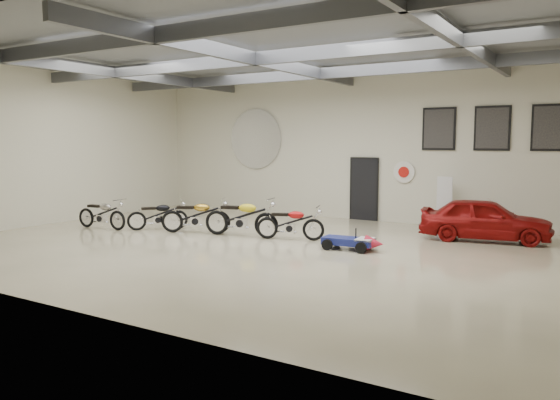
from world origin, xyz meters
The scene contains 19 objects.
floor centered at (0.00, 0.00, 0.00)m, with size 16.00×12.00×0.01m, color beige.
ceiling centered at (0.00, 0.00, 5.00)m, with size 16.00×12.00×0.01m, color slate.
back_wall centered at (0.00, 6.00, 2.50)m, with size 16.00×0.02×5.00m, color beige.
left_wall centered at (-8.00, 0.00, 2.50)m, with size 0.02×12.00×5.00m, color beige.
ceiling_beams centered at (0.00, 0.00, 4.75)m, with size 15.80×11.80×0.32m, color #505257, non-canonical shape.
door centered at (0.50, 5.95, 1.05)m, with size 0.92×0.08×2.10m, color black.
logo_plaque centered at (-4.00, 5.95, 2.80)m, with size 2.30×0.06×1.16m, color silver, non-canonical shape.
poster_left centered at (3.00, 5.96, 3.10)m, with size 1.05×0.08×1.35m, color black, non-canonical shape.
poster_mid centered at (4.60, 5.96, 3.10)m, with size 1.05×0.08×1.35m, color black, non-canonical shape.
poster_right centered at (6.20, 5.96, 3.10)m, with size 1.05×0.08×1.35m, color black, non-canonical shape.
oil_sign centered at (1.90, 5.95, 1.70)m, with size 0.72×0.10×0.72m, color white, non-canonical shape.
banner_stand centered at (3.36, 5.50, 0.85)m, with size 0.46×0.19×1.70m, color white, non-canonical shape.
motorcycle_silver centered at (-5.70, -0.10, 0.49)m, with size 1.87×0.58×0.97m, color silver, non-canonical shape.
motorcycle_black centered at (-4.09, 0.68, 0.47)m, with size 1.79×0.55×0.93m, color silver, non-canonical shape.
motorcycle_gold centered at (-2.73, 0.86, 0.53)m, with size 2.02×0.63×1.05m, color silver, non-canonical shape.
motorcycle_yellow centered at (-1.24, 1.09, 0.57)m, with size 2.19×0.68×1.14m, color silver, non-canonical shape.
motorcycle_red centered at (0.26, 1.31, 0.49)m, with size 1.87×0.58×0.97m, color silver, non-canonical shape.
go_kart centered at (2.35, 0.87, 0.29)m, with size 1.57×0.71×0.57m, color navy, non-canonical shape.
vintage_car centered at (4.86, 4.00, 0.59)m, with size 3.44×1.39×1.17m, color maroon.
Camera 1 is at (7.76, -11.52, 2.70)m, focal length 35.00 mm.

